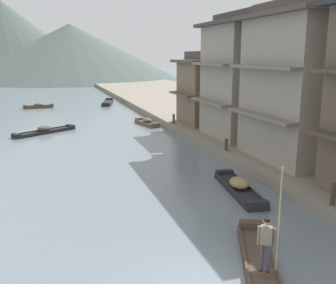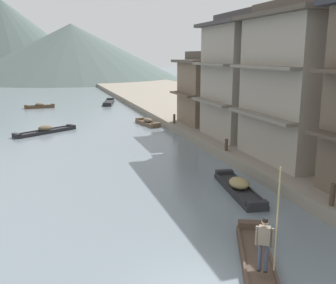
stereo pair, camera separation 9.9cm
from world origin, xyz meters
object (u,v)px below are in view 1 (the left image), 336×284
(boat_moored_nearest, at_px, (45,131))
(boat_moored_second, at_px, (38,106))
(boat_foreground_poled, at_px, (259,264))
(house_waterfront_narrow, at_px, (209,88))
(boat_moored_third, at_px, (108,103))
(house_waterfront_second, at_px, (300,83))
(mooring_post_dock_mid, at_px, (226,145))
(mooring_post_dock_near, at_px, (333,195))
(mooring_post_dock_far, at_px, (174,119))
(boat_moored_far, at_px, (239,187))
(boat_midriver_drifting, at_px, (147,122))
(house_waterfront_tall, at_px, (250,77))
(boatman_person, at_px, (267,238))

(boat_moored_nearest, distance_m, boat_moored_second, 16.73)
(boat_foreground_poled, xyz_separation_m, house_waterfront_narrow, (7.66, 21.45, 3.45))
(boat_moored_nearest, bearing_deg, boat_moored_third, 65.82)
(boat_moored_nearest, height_order, boat_moored_third, boat_moored_nearest)
(house_waterfront_second, relative_size, mooring_post_dock_mid, 11.83)
(boat_foreground_poled, relative_size, boat_moored_nearest, 0.95)
(mooring_post_dock_near, relative_size, mooring_post_dock_far, 1.13)
(boat_moored_far, distance_m, mooring_post_dock_far, 15.96)
(boat_midriver_drifting, height_order, mooring_post_dock_mid, mooring_post_dock_mid)
(boat_moored_second, height_order, house_waterfront_tall, house_waterfront_tall)
(boat_moored_far, bearing_deg, house_waterfront_second, 27.87)
(boat_moored_third, xyz_separation_m, mooring_post_dock_mid, (2.57, -30.56, 0.81))
(boatman_person, distance_m, boat_midriver_drifting, 26.50)
(mooring_post_dock_mid, bearing_deg, mooring_post_dock_near, -90.00)
(boat_moored_nearest, relative_size, boat_moored_second, 1.42)
(boat_moored_third, height_order, house_waterfront_tall, house_waterfront_tall)
(boat_moored_third, bearing_deg, boat_moored_nearest, -114.18)
(house_waterfront_second, distance_m, mooring_post_dock_near, 8.15)
(boatman_person, distance_m, boat_moored_third, 43.34)
(mooring_post_dock_near, bearing_deg, boat_foreground_poled, -153.30)
(boat_moored_third, relative_size, house_waterfront_narrow, 0.94)
(boat_foreground_poled, xyz_separation_m, mooring_post_dock_near, (4.65, 2.34, 0.89))
(boat_foreground_poled, height_order, boat_moored_far, boat_moored_far)
(house_waterfront_second, bearing_deg, house_waterfront_narrow, 89.73)
(boat_midriver_drifting, height_order, mooring_post_dock_near, mooring_post_dock_near)
(mooring_post_dock_mid, bearing_deg, house_waterfront_narrow, 72.68)
(boat_moored_nearest, bearing_deg, mooring_post_dock_mid, -48.80)
(house_waterfront_narrow, relative_size, mooring_post_dock_near, 6.80)
(boat_moored_second, bearing_deg, house_waterfront_tall, -59.29)
(boat_foreground_poled, relative_size, mooring_post_dock_near, 5.47)
(boat_moored_nearest, relative_size, house_waterfront_tall, 0.59)
(mooring_post_dock_near, bearing_deg, mooring_post_dock_mid, 90.00)
(boat_moored_third, xyz_separation_m, house_waterfront_narrow, (5.58, -20.90, 3.46))
(boat_moored_nearest, bearing_deg, house_waterfront_second, -47.94)
(boat_moored_far, bearing_deg, boat_midriver_drifting, 88.70)
(boat_moored_third, bearing_deg, mooring_post_dock_near, -86.33)
(boat_moored_second, xyz_separation_m, mooring_post_dock_far, (11.42, -18.73, 0.77))
(boat_moored_third, bearing_deg, boat_moored_second, -170.10)
(house_waterfront_tall, height_order, mooring_post_dock_far, house_waterfront_tall)
(boat_moored_second, bearing_deg, boat_foreground_poled, -80.58)
(boat_moored_nearest, relative_size, house_waterfront_second, 0.59)
(boat_foreground_poled, relative_size, house_waterfront_narrow, 0.80)
(boat_foreground_poled, xyz_separation_m, house_waterfront_tall, (8.25, 15.52, 4.74))
(mooring_post_dock_near, bearing_deg, house_waterfront_second, 65.71)
(boat_foreground_poled, distance_m, boatman_person, 1.67)
(mooring_post_dock_near, xyz_separation_m, mooring_post_dock_mid, (0.00, 9.45, -0.08))
(mooring_post_dock_far, bearing_deg, mooring_post_dock_near, -90.00)
(boat_moored_third, bearing_deg, mooring_post_dock_mid, -85.20)
(boat_moored_second, distance_m, mooring_post_dock_far, 21.95)
(house_waterfront_tall, bearing_deg, mooring_post_dock_far, 118.76)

